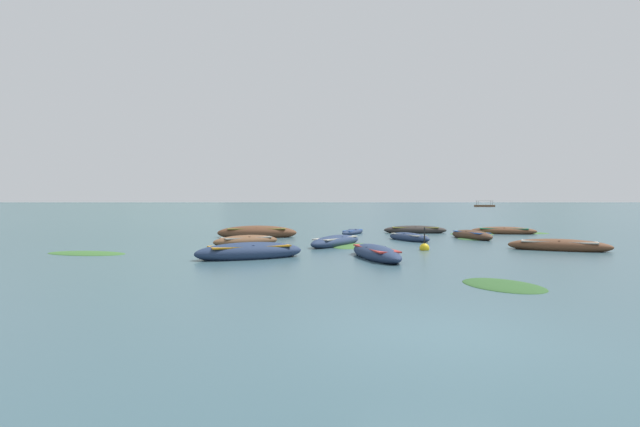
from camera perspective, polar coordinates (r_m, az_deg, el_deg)
ground_plane at (r=1507.57m, az=-1.42°, el=1.35°), size 6000.00×6000.00×0.00m
mountain_1 at (r=2458.94m, az=-22.28°, el=8.17°), size 2082.09×2082.09×590.78m
mountain_2 at (r=2044.04m, az=-6.08°, el=6.22°), size 1128.15×1128.15×346.09m
mountain_3 at (r=2187.46m, az=12.25°, el=5.37°), size 756.14×756.14×307.31m
mountain_4 at (r=2518.12m, az=26.04°, el=5.11°), size 960.74×960.74×340.47m
rowboat_0 at (r=23.14m, az=26.00°, el=-3.40°), size 4.12×2.74×0.61m
rowboat_1 at (r=33.51m, az=20.55°, el=-1.92°), size 4.19×2.20×0.57m
rowboat_2 at (r=28.61m, az=-7.32°, el=-2.23°), size 4.60×1.58×0.84m
rowboat_3 at (r=23.72m, az=-8.57°, el=-3.17°), size 3.39×2.76×0.59m
rowboat_4 at (r=28.48m, az=17.19°, el=-2.44°), size 1.96×3.66×0.61m
rowboat_5 at (r=26.47m, az=10.27°, el=-2.74°), size 2.19×3.49×0.52m
rowboat_6 at (r=18.03m, az=6.49°, el=-4.59°), size 1.89×4.44×0.61m
rowboat_7 at (r=32.79m, az=10.99°, el=-1.90°), size 4.18×1.64×0.61m
rowboat_8 at (r=23.05m, az=1.85°, el=-3.27°), size 3.15×4.17×0.61m
rowboat_9 at (r=18.14m, az=-8.17°, el=-4.44°), size 4.23×2.85×0.73m
rowboat_10 at (r=31.26m, az=3.82°, el=-2.16°), size 2.04×3.07×0.39m
ferry_0 at (r=192.92m, az=18.56°, el=0.87°), size 7.09×2.69×2.54m
mooring_buoy at (r=21.36m, az=12.04°, el=-3.91°), size 0.42×0.42×1.09m
weed_patch_0 at (r=28.57m, az=17.52°, el=-2.81°), size 2.63×3.02×0.14m
weed_patch_1 at (r=34.70m, az=22.33°, el=-2.12°), size 3.81×2.83×0.14m
weed_patch_2 at (r=22.79m, az=3.69°, el=-3.81°), size 2.52×3.31×0.14m
weed_patch_3 at (r=21.65m, az=-25.50°, el=-4.22°), size 3.67×2.40×0.14m
weed_patch_4 at (r=32.58m, az=17.24°, el=-2.30°), size 3.72×3.48×0.14m
weed_patch_5 at (r=13.02m, az=20.49°, el=-7.86°), size 2.33×2.77×0.14m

